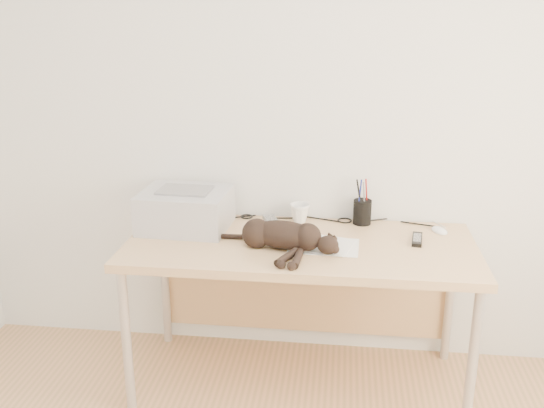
# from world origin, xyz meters

# --- Properties ---
(wall_back) EXTENTS (3.50, 0.00, 3.50)m
(wall_back) POSITION_xyz_m (0.00, 1.75, 1.30)
(wall_back) COLOR white
(wall_back) RESTS_ON floor
(desk) EXTENTS (1.60, 0.70, 0.74)m
(desk) POSITION_xyz_m (0.00, 1.48, 0.61)
(desk) COLOR tan
(desk) RESTS_ON floor
(printer) EXTENTS (0.43, 0.37, 0.20)m
(printer) POSITION_xyz_m (-0.57, 1.52, 0.83)
(printer) COLOR silver
(printer) RESTS_ON desk
(papers) EXTENTS (0.37, 0.29, 0.01)m
(papers) POSITION_xyz_m (0.09, 1.37, 0.74)
(papers) COLOR white
(papers) RESTS_ON desk
(cat) EXTENTS (0.59, 0.35, 0.14)m
(cat) POSITION_xyz_m (-0.09, 1.31, 0.80)
(cat) COLOR black
(cat) RESTS_ON desk
(mug) EXTENTS (0.14, 0.14, 0.09)m
(mug) POSITION_xyz_m (-0.02, 1.67, 0.79)
(mug) COLOR white
(mug) RESTS_ON desk
(pen_cup) EXTENTS (0.09, 0.09, 0.23)m
(pen_cup) POSITION_xyz_m (0.28, 1.68, 0.80)
(pen_cup) COLOR black
(pen_cup) RESTS_ON desk
(remote_grey) EXTENTS (0.12, 0.21, 0.02)m
(remote_grey) POSITION_xyz_m (-0.16, 1.61, 0.75)
(remote_grey) COLOR gray
(remote_grey) RESTS_ON desk
(remote_black) EXTENTS (0.07, 0.16, 0.02)m
(remote_black) POSITION_xyz_m (0.53, 1.47, 0.75)
(remote_black) COLOR black
(remote_black) RESTS_ON desk
(mouse) EXTENTS (0.10, 0.12, 0.03)m
(mouse) POSITION_xyz_m (0.65, 1.61, 0.76)
(mouse) COLOR white
(mouse) RESTS_ON desk
(cable_tangle) EXTENTS (1.36, 0.07, 0.01)m
(cable_tangle) POSITION_xyz_m (0.00, 1.70, 0.75)
(cable_tangle) COLOR black
(cable_tangle) RESTS_ON desk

